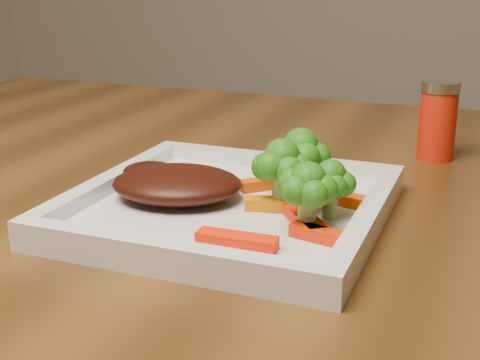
% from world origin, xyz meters
% --- Properties ---
extents(plate, '(0.27, 0.27, 0.01)m').
position_xyz_m(plate, '(0.05, -0.19, 0.76)').
color(plate, silver).
rests_on(plate, dining_table).
extents(steak, '(0.14, 0.12, 0.03)m').
position_xyz_m(steak, '(0.00, -0.20, 0.78)').
color(steak, '#390F08').
rests_on(steak, plate).
extents(broccoli_0, '(0.06, 0.06, 0.07)m').
position_xyz_m(broccoli_0, '(0.11, -0.15, 0.80)').
color(broccoli_0, '#166611').
rests_on(broccoli_0, plate).
extents(broccoli_1, '(0.06, 0.06, 0.06)m').
position_xyz_m(broccoli_1, '(0.15, -0.19, 0.79)').
color(broccoli_1, '#2A7513').
rests_on(broccoli_1, plate).
extents(broccoli_2, '(0.06, 0.06, 0.06)m').
position_xyz_m(broccoli_2, '(0.14, -0.23, 0.79)').
color(broccoli_2, '#106513').
rests_on(broccoli_2, plate).
extents(broccoli_3, '(0.07, 0.07, 0.06)m').
position_xyz_m(broccoli_3, '(0.10, -0.18, 0.79)').
color(broccoli_3, '#106513').
rests_on(broccoli_3, plate).
extents(carrot_0, '(0.06, 0.02, 0.01)m').
position_xyz_m(carrot_0, '(0.10, -0.28, 0.77)').
color(carrot_0, '#FF1F04').
rests_on(carrot_0, plate).
extents(carrot_1, '(0.05, 0.02, 0.01)m').
position_xyz_m(carrot_1, '(0.15, -0.24, 0.77)').
color(carrot_1, red).
rests_on(carrot_1, plate).
extents(carrot_3, '(0.06, 0.03, 0.01)m').
position_xyz_m(carrot_3, '(0.16, -0.16, 0.77)').
color(carrot_3, '#E04203').
rests_on(carrot_3, plate).
extents(carrot_4, '(0.05, 0.05, 0.01)m').
position_xyz_m(carrot_4, '(0.07, -0.14, 0.77)').
color(carrot_4, '#D04103').
rests_on(carrot_4, plate).
extents(carrot_5, '(0.05, 0.06, 0.01)m').
position_xyz_m(carrot_5, '(0.13, -0.22, 0.77)').
color(carrot_5, '#FF2804').
rests_on(carrot_5, plate).
extents(carrot_6, '(0.06, 0.03, 0.01)m').
position_xyz_m(carrot_6, '(0.10, -0.19, 0.77)').
color(carrot_6, '#D46D03').
rests_on(carrot_6, plate).
extents(spice_shaker, '(0.05, 0.05, 0.09)m').
position_xyz_m(spice_shaker, '(0.21, 0.07, 0.80)').
color(spice_shaker, red).
rests_on(spice_shaker, dining_table).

